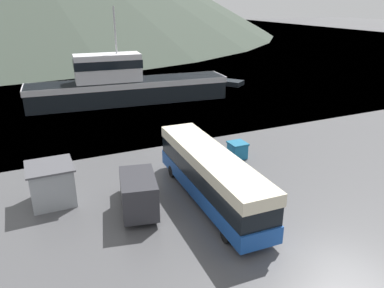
% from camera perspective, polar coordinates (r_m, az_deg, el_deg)
% --- Properties ---
extents(ground_plane, '(400.00, 400.00, 0.00)m').
position_cam_1_polar(ground_plane, '(21.10, 21.22, -17.03)').
color(ground_plane, '#4C4C4F').
extents(water_surface, '(240.00, 240.00, 0.00)m').
position_cam_1_polar(water_surface, '(151.02, -20.42, 15.32)').
color(water_surface, slate).
rests_on(water_surface, ground).
extents(tour_bus, '(3.00, 12.62, 3.43)m').
position_cam_1_polar(tour_bus, '(24.34, 2.89, -4.69)').
color(tour_bus, '#194799').
rests_on(tour_bus, ground).
extents(delivery_van, '(3.13, 5.57, 2.54)m').
position_cam_1_polar(delivery_van, '(23.84, -8.24, -7.09)').
color(delivery_van, '#2D2D33').
rests_on(delivery_van, ground).
extents(fishing_boat, '(25.49, 6.85, 11.74)m').
position_cam_1_polar(fishing_boat, '(48.82, -10.17, 8.88)').
color(fishing_boat, black).
rests_on(fishing_boat, water_surface).
extents(storage_bin, '(1.40, 1.47, 1.37)m').
position_cam_1_polar(storage_bin, '(31.63, 6.94, -0.91)').
color(storage_bin, teal).
rests_on(storage_bin, ground).
extents(dock_kiosk, '(2.91, 2.98, 2.65)m').
position_cam_1_polar(dock_kiosk, '(26.12, -20.60, -5.67)').
color(dock_kiosk, '#93999E').
rests_on(dock_kiosk, ground).
extents(small_boat, '(6.43, 7.73, 0.72)m').
position_cam_1_polar(small_boat, '(59.86, 4.06, 9.52)').
color(small_boat, black).
rests_on(small_boat, water_surface).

